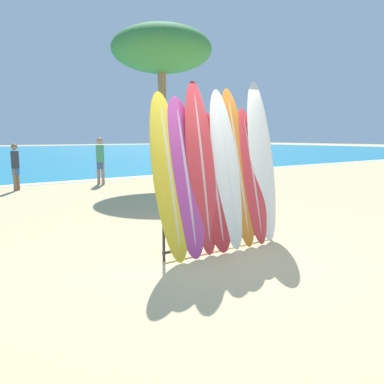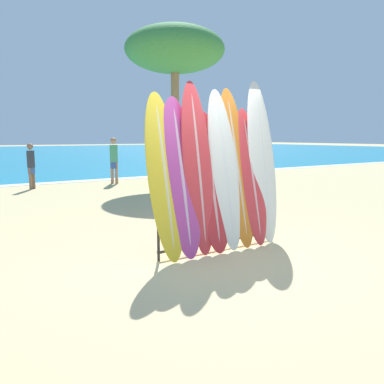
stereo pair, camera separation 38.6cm
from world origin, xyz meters
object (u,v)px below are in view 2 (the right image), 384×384
Objects in this scene: surfboard_slot_7 at (262,161)px; person_mid_beach at (114,159)px; surfboard_slot_4 at (224,169)px; surfboard_slot_5 at (237,167)px; surfboard_slot_2 at (198,168)px; surfboard_slot_1 at (182,177)px; surfboard_slot_6 at (251,176)px; person_near_water at (31,164)px; surfboard_slot_0 at (165,176)px; palm_tree at (175,51)px; surfboard_rack at (220,222)px; surfboard_slot_3 at (211,181)px.

person_mid_beach is (0.63, 8.61, -0.40)m from surfboard_slot_7.
surfboard_slot_4 is 0.26m from surfboard_slot_5.
surfboard_slot_2 reaches higher than person_mid_beach.
surfboard_slot_4 is at bearing 0.68° from surfboard_slot_1.
surfboard_slot_6 is 8.68m from person_mid_beach.
surfboard_slot_4 reaches higher than person_near_water.
surfboard_slot_7 reaches higher than surfboard_slot_0.
surfboard_slot_6 is 0.39× the size of palm_tree.
person_near_water is at bearing 41.88° from person_mid_beach.
surfboard_slot_6 is (1.30, -0.01, -0.06)m from surfboard_slot_1.
person_mid_beach is at bearing 77.58° from surfboard_slot_2.
surfboard_slot_5 is at bearing 3.05° from surfboard_slot_2.
surfboard_slot_7 is (1.27, 0.02, 0.05)m from surfboard_slot_2.
surfboard_rack is 0.87× the size of surfboard_slot_4.
surfboard_slot_5 reaches higher than person_near_water.
surfboard_slot_2 is 8.77m from person_near_water.
surfboard_rack is 1.01× the size of surfboard_slot_3.
surfboard_slot_3 reaches higher than person_mid_beach.
surfboard_slot_7 is at bearing -0.07° from surfboard_slot_0.
surfboard_slot_1 is at bearing 178.37° from surfboard_slot_3.
surfboard_slot_1 is 1.09× the size of surfboard_slot_3.
surfboard_slot_3 is at bearing -174.85° from surfboard_slot_4.
surfboard_slot_1 is 1.37× the size of person_mid_beach.
person_mid_beach is (1.40, 8.62, -0.31)m from surfboard_slot_4.
surfboard_slot_7 reaches higher than surfboard_slot_3.
surfboard_slot_4 is 1.12× the size of surfboard_slot_6.
surfboard_rack is 0.98× the size of surfboard_slot_6.
surfboard_slot_1 reaches higher than surfboard_slot_6.
person_mid_beach is at bearing 79.10° from surfboard_slot_3.
person_mid_beach is at bearing 75.86° from surfboard_slot_1.
surfboard_slot_1 is at bearing -2.78° from surfboard_slot_0.
surfboard_slot_3 is 8.80m from person_mid_beach.
person_mid_beach is (2.44, 8.61, -0.26)m from surfboard_slot_0.
surfboard_slot_0 is at bearing -120.51° from palm_tree.
surfboard_slot_6 is at bearing 4.02° from surfboard_rack.
surfboard_slot_3 is 9.06m from palm_tree.
surfboard_slot_4 is 8.87m from palm_tree.
person_mid_beach reaches higher than surfboard_rack.
surfboard_rack is at bearing -114.83° from palm_tree.
surfboard_slot_5 reaches higher than surfboard_slot_1.
surfboard_slot_6 is at bearing -0.31° from surfboard_slot_2.
surfboard_slot_7 is at bearing 0.82° from surfboard_slot_2.
palm_tree reaches higher than surfboard_slot_5.
person_near_water reaches higher than surfboard_rack.
surfboard_slot_7 is 1.56× the size of person_mid_beach.
surfboard_slot_3 is at bearing -179.90° from surfboard_slot_6.
surfboard_slot_5 is (1.30, 0.02, 0.07)m from surfboard_slot_0.
person_near_water is at bearing 92.60° from surfboard_slot_0.
surfboard_slot_2 is 1.04m from surfboard_slot_6.
surfboard_slot_0 is 1.02× the size of surfboard_slot_1.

